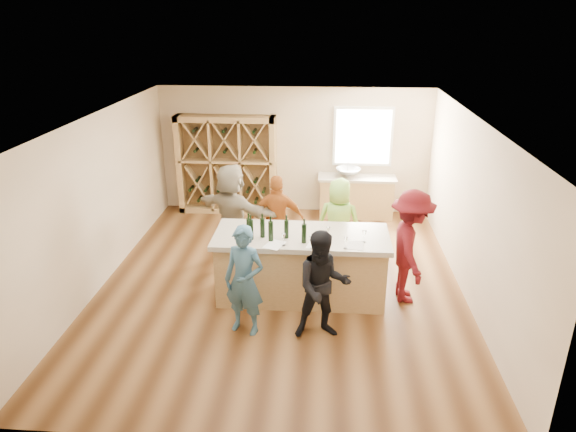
# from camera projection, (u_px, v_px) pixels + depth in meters

# --- Properties ---
(floor) EXTENTS (6.00, 7.00, 0.10)m
(floor) POSITION_uv_depth(u_px,v_px,m) (281.00, 285.00, 8.75)
(floor) COLOR brown
(floor) RESTS_ON ground
(ceiling) EXTENTS (6.00, 7.00, 0.10)m
(ceiling) POSITION_uv_depth(u_px,v_px,m) (280.00, 116.00, 7.67)
(ceiling) COLOR white
(ceiling) RESTS_ON ground
(wall_back) EXTENTS (6.00, 0.10, 2.80)m
(wall_back) POSITION_uv_depth(u_px,v_px,m) (295.00, 150.00, 11.50)
(wall_back) COLOR beige
(wall_back) RESTS_ON ground
(wall_front) EXTENTS (6.00, 0.10, 2.80)m
(wall_front) POSITION_uv_depth(u_px,v_px,m) (249.00, 337.00, 4.93)
(wall_front) COLOR beige
(wall_front) RESTS_ON ground
(wall_left) EXTENTS (0.10, 7.00, 2.80)m
(wall_left) POSITION_uv_depth(u_px,v_px,m) (96.00, 201.00, 8.42)
(wall_left) COLOR beige
(wall_left) RESTS_ON ground
(wall_right) EXTENTS (0.10, 7.00, 2.80)m
(wall_right) POSITION_uv_depth(u_px,v_px,m) (475.00, 211.00, 8.00)
(wall_right) COLOR beige
(wall_right) RESTS_ON ground
(window_frame) EXTENTS (1.30, 0.06, 1.30)m
(window_frame) POSITION_uv_depth(u_px,v_px,m) (363.00, 137.00, 11.19)
(window_frame) COLOR white
(window_frame) RESTS_ON wall_back
(window_pane) EXTENTS (1.18, 0.01, 1.18)m
(window_pane) POSITION_uv_depth(u_px,v_px,m) (363.00, 137.00, 11.16)
(window_pane) COLOR white
(window_pane) RESTS_ON wall_back
(wine_rack) EXTENTS (2.20, 0.45, 2.20)m
(wine_rack) POSITION_uv_depth(u_px,v_px,m) (227.00, 165.00, 11.45)
(wine_rack) COLOR tan
(wine_rack) RESTS_ON floor
(back_counter_base) EXTENTS (1.60, 0.58, 0.86)m
(back_counter_base) POSITION_uv_depth(u_px,v_px,m) (356.00, 198.00, 11.44)
(back_counter_base) COLOR tan
(back_counter_base) RESTS_ON floor
(back_counter_top) EXTENTS (1.70, 0.62, 0.06)m
(back_counter_top) POSITION_uv_depth(u_px,v_px,m) (357.00, 178.00, 11.27)
(back_counter_top) COLOR #B2A691
(back_counter_top) RESTS_ON back_counter_base
(sink) EXTENTS (0.54, 0.54, 0.19)m
(sink) POSITION_uv_depth(u_px,v_px,m) (348.00, 172.00, 11.23)
(sink) COLOR silver
(sink) RESTS_ON back_counter_top
(faucet) EXTENTS (0.02, 0.02, 0.30)m
(faucet) POSITION_uv_depth(u_px,v_px,m) (348.00, 167.00, 11.38)
(faucet) COLOR silver
(faucet) RESTS_ON back_counter_top
(tasting_counter_base) EXTENTS (2.60, 1.00, 1.00)m
(tasting_counter_base) POSITION_uv_depth(u_px,v_px,m) (301.00, 268.00, 8.18)
(tasting_counter_base) COLOR tan
(tasting_counter_base) RESTS_ON floor
(tasting_counter_top) EXTENTS (2.72, 1.12, 0.08)m
(tasting_counter_top) POSITION_uv_depth(u_px,v_px,m) (302.00, 237.00, 7.98)
(tasting_counter_top) COLOR #B2A691
(tasting_counter_top) RESTS_ON tasting_counter_base
(wine_bottle_a) EXTENTS (0.10, 0.10, 0.30)m
(wine_bottle_a) POSITION_uv_depth(u_px,v_px,m) (249.00, 228.00, 7.82)
(wine_bottle_a) COLOR black
(wine_bottle_a) RESTS_ON tasting_counter_top
(wine_bottle_b) EXTENTS (0.09, 0.09, 0.31)m
(wine_bottle_b) POSITION_uv_depth(u_px,v_px,m) (251.00, 230.00, 7.74)
(wine_bottle_b) COLOR black
(wine_bottle_b) RESTS_ON tasting_counter_top
(wine_bottle_c) EXTENTS (0.10, 0.10, 0.30)m
(wine_bottle_c) POSITION_uv_depth(u_px,v_px,m) (262.00, 228.00, 7.82)
(wine_bottle_c) COLOR black
(wine_bottle_c) RESTS_ON tasting_counter_top
(wine_bottle_d) EXTENTS (0.09, 0.09, 0.31)m
(wine_bottle_d) POSITION_uv_depth(u_px,v_px,m) (271.00, 231.00, 7.69)
(wine_bottle_d) COLOR black
(wine_bottle_d) RESTS_ON tasting_counter_top
(wine_bottle_e) EXTENTS (0.09, 0.09, 0.29)m
(wine_bottle_e) POSITION_uv_depth(u_px,v_px,m) (286.00, 229.00, 7.79)
(wine_bottle_e) COLOR black
(wine_bottle_e) RESTS_ON tasting_counter_top
(wine_glass_a) EXTENTS (0.08, 0.08, 0.19)m
(wine_glass_a) POSITION_uv_depth(u_px,v_px,m) (284.00, 240.00, 7.55)
(wine_glass_a) COLOR white
(wine_glass_a) RESTS_ON tasting_counter_top
(wine_glass_b) EXTENTS (0.09, 0.09, 0.20)m
(wine_glass_b) POSITION_uv_depth(u_px,v_px,m) (312.00, 242.00, 7.45)
(wine_glass_b) COLOR white
(wine_glass_b) RESTS_ON tasting_counter_top
(wine_glass_c) EXTENTS (0.08, 0.08, 0.18)m
(wine_glass_c) POSITION_uv_depth(u_px,v_px,m) (346.00, 243.00, 7.46)
(wine_glass_c) COLOR white
(wine_glass_c) RESTS_ON tasting_counter_top
(wine_glass_d) EXTENTS (0.07, 0.07, 0.19)m
(wine_glass_d) POSITION_uv_depth(u_px,v_px,m) (328.00, 233.00, 7.78)
(wine_glass_d) COLOR white
(wine_glass_d) RESTS_ON tasting_counter_top
(wine_glass_e) EXTENTS (0.08, 0.08, 0.19)m
(wine_glass_e) POSITION_uv_depth(u_px,v_px,m) (364.00, 236.00, 7.66)
(wine_glass_e) COLOR white
(wine_glass_e) RESTS_ON tasting_counter_top
(tasting_menu_a) EXTENTS (0.35, 0.40, 0.00)m
(tasting_menu_a) POSITION_uv_depth(u_px,v_px,m) (275.00, 245.00, 7.61)
(tasting_menu_a) COLOR white
(tasting_menu_a) RESTS_ON tasting_counter_top
(tasting_menu_b) EXTENTS (0.25, 0.31, 0.00)m
(tasting_menu_b) POSITION_uv_depth(u_px,v_px,m) (314.00, 245.00, 7.59)
(tasting_menu_b) COLOR white
(tasting_menu_b) RESTS_ON tasting_counter_top
(tasting_menu_c) EXTENTS (0.26, 0.34, 0.00)m
(tasting_menu_c) POSITION_uv_depth(u_px,v_px,m) (356.00, 245.00, 7.59)
(tasting_menu_c) COLOR white
(tasting_menu_c) RESTS_ON tasting_counter_top
(person_near_left) EXTENTS (0.69, 0.59, 1.62)m
(person_near_left) POSITION_uv_depth(u_px,v_px,m) (244.00, 281.00, 7.15)
(person_near_left) COLOR #335972
(person_near_left) RESTS_ON floor
(person_near_right) EXTENTS (0.84, 0.55, 1.60)m
(person_near_right) POSITION_uv_depth(u_px,v_px,m) (323.00, 286.00, 7.04)
(person_near_right) COLOR black
(person_near_right) RESTS_ON floor
(person_server) EXTENTS (0.58, 1.20, 1.83)m
(person_server) POSITION_uv_depth(u_px,v_px,m) (410.00, 247.00, 7.93)
(person_server) COLOR #590F14
(person_server) RESTS_ON floor
(person_far_mid) EXTENTS (0.98, 0.53, 1.65)m
(person_far_mid) POSITION_uv_depth(u_px,v_px,m) (278.00, 220.00, 9.18)
(person_far_mid) COLOR #994C19
(person_far_mid) RESTS_ON floor
(person_far_right) EXTENTS (0.87, 0.64, 1.62)m
(person_far_right) POSITION_uv_depth(u_px,v_px,m) (339.00, 223.00, 9.10)
(person_far_right) COLOR #8CC64C
(person_far_right) RESTS_ON floor
(person_far_left) EXTENTS (1.78, 1.33, 1.83)m
(person_far_left) POSITION_uv_depth(u_px,v_px,m) (232.00, 213.00, 9.25)
(person_far_left) COLOR gray
(person_far_left) RESTS_ON floor
(wine_bottle_f) EXTENTS (0.07, 0.07, 0.30)m
(wine_bottle_f) POSITION_uv_depth(u_px,v_px,m) (304.00, 233.00, 7.62)
(wine_bottle_f) COLOR black
(wine_bottle_f) RESTS_ON tasting_counter_top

